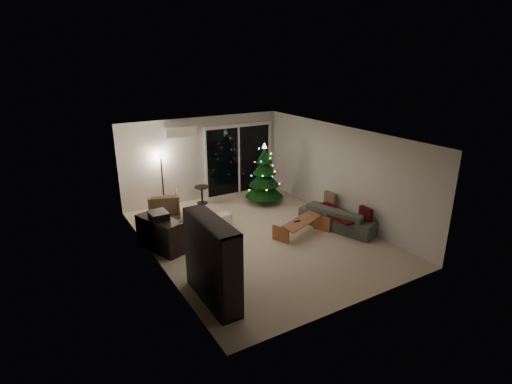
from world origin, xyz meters
TOP-DOWN VIEW (x-y plane):
  - room at (0.46, 1.49)m, footprint 6.50×7.51m
  - bookshelf at (-2.25, -1.83)m, footprint 0.86×1.61m
  - media_cabinet at (-2.25, 0.57)m, footprint 0.84×1.29m
  - stereo at (-2.25, 0.57)m, footprint 0.38×0.45m
  - armchair at (-1.59, 2.31)m, footprint 0.99×1.01m
  - ottoman at (-0.99, 1.54)m, footprint 0.50×0.50m
  - cardboard_box_a at (-1.23, 0.13)m, footprint 0.50×0.41m
  - cardboard_box_b at (-0.42, 1.13)m, footprint 0.45×0.37m
  - side_table at (-0.25, 2.85)m, footprint 0.52×0.52m
  - floor_lamp at (-1.34, 3.06)m, footprint 0.25×0.25m
  - sofa at (2.05, -0.57)m, footprint 1.36×2.13m
  - sofa_throw at (1.95, -0.57)m, footprint 0.62×1.43m
  - cushion_a at (2.30, 0.08)m, footprint 0.15×0.39m
  - cushion_b at (2.30, -1.22)m, footprint 0.14×0.39m
  - coffee_table at (0.93, -0.49)m, footprint 1.39×0.91m
  - remote_a at (0.78, -0.49)m, footprint 0.16×0.05m
  - remote_b at (1.03, -0.44)m, footprint 0.16×0.09m
  - christmas_tree at (1.37, 1.97)m, footprint 1.39×1.39m

SIDE VIEW (x-z plane):
  - cardboard_box_b at x=-0.42m, z-range 0.00..0.28m
  - cardboard_box_a at x=-1.23m, z-range 0.00..0.33m
  - coffee_table at x=0.93m, z-range 0.00..0.41m
  - ottoman at x=-0.99m, z-range 0.00..0.41m
  - side_table at x=-0.25m, z-range 0.00..0.53m
  - sofa at x=2.05m, z-range 0.00..0.58m
  - armchair at x=-1.59m, z-range 0.00..0.75m
  - media_cabinet at x=-2.25m, z-range 0.00..0.75m
  - sofa_throw at x=1.95m, z-range 0.40..0.44m
  - remote_a at x=0.78m, z-range 0.41..0.44m
  - remote_b at x=1.03m, z-range 0.41..0.44m
  - cushion_a at x=2.30m, z-range 0.33..0.71m
  - cushion_b at x=2.30m, z-range 0.33..0.71m
  - bookshelf at x=-2.25m, z-range 0.00..1.56m
  - floor_lamp at x=-1.34m, z-range 0.00..1.59m
  - stereo at x=-2.25m, z-range 0.75..0.92m
  - christmas_tree at x=1.37m, z-range 0.00..1.82m
  - room at x=0.46m, z-range -0.28..2.32m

